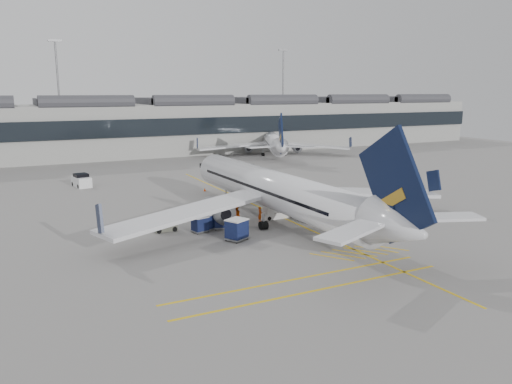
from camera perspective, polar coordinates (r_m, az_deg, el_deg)
name	(u,v)px	position (r m, az deg, el deg)	size (l,w,h in m)	color
ground	(223,246)	(45.78, -3.75, -6.17)	(220.00, 220.00, 0.00)	gray
terminal	(93,128)	(113.71, -18.15, 7.00)	(200.00, 20.45, 12.40)	#9E9E99
light_masts	(74,88)	(127.17, -20.13, 11.05)	(113.00, 0.60, 25.45)	slate
apron_markings	(269,211)	(58.63, 1.46, -2.20)	(0.25, 60.00, 0.01)	gold
airliner_main	(277,191)	(53.17, 2.42, 0.08)	(39.37, 43.03, 11.44)	silver
airliner_far	(273,142)	(110.50, 1.97, 5.75)	(31.57, 34.89, 9.86)	silver
belt_loader	(276,213)	(55.55, 2.35, -2.40)	(4.61, 1.60, 1.89)	silver
baggage_cart_a	(222,219)	(51.18, -3.90, -3.05)	(2.20, 1.98, 1.95)	gray
baggage_cart_b	(237,229)	(47.13, -2.22, -4.24)	(2.46, 2.31, 2.05)	gray
baggage_cart_c	(200,224)	(50.07, -6.42, -3.64)	(1.77, 1.57, 1.61)	gray
baggage_cart_d	(210,221)	(51.10, -5.32, -3.28)	(1.97, 1.83, 1.66)	gray
ramp_agent_a	(260,214)	(53.80, 0.47, -2.56)	(0.60, 0.39, 1.64)	#DD490B
ramp_agent_b	(237,215)	(52.99, -2.23, -2.62)	(0.93, 0.73, 1.92)	#E9500C
pushback_tug	(165,226)	(51.10, -10.36, -3.80)	(2.24, 1.39, 1.26)	#56574A
safety_cone_nose	(205,189)	(70.61, -5.87, 0.29)	(0.36, 0.36, 0.50)	#F24C0A
safety_cone_engine	(289,209)	(58.85, 3.82, -1.94)	(0.34, 0.34, 0.47)	#F24C0A
service_van_mid	(81,181)	(77.87, -19.34, 1.21)	(2.59, 4.10, 1.96)	white
service_van_right	(248,170)	(83.87, -0.86, 2.48)	(3.65, 3.39, 1.72)	white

